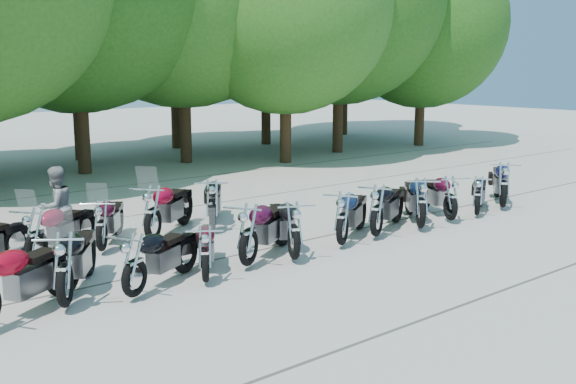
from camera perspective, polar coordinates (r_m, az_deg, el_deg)
ground at (r=12.89m, az=4.26°, el=-5.77°), size 90.00×90.00×0.00m
tree_6 at (r=25.58m, az=-0.22°, el=15.54°), size 8.00×8.00×9.82m
tree_8 at (r=31.68m, az=11.35°, el=13.78°), size 7.53×7.53×9.25m
tree_12 at (r=27.50m, az=-17.77°, el=14.52°), size 7.88×7.88×9.67m
tree_13 at (r=30.58m, az=-9.73°, el=15.01°), size 8.31×8.31×10.20m
tree_14 at (r=31.64m, az=-1.93°, el=14.62°), size 8.02×8.02×9.84m
motorcycle_1 at (r=10.62m, az=-18.45°, el=-6.08°), size 1.95×2.41×1.36m
motorcycle_2 at (r=10.82m, az=-12.92°, el=-5.89°), size 2.20×1.60×1.21m
motorcycle_3 at (r=11.37m, az=-7.02°, el=-5.07°), size 1.65×2.03×1.15m
motorcycle_4 at (r=12.14m, az=-3.38°, el=-3.45°), size 2.46×1.85×1.36m
motorcycle_5 at (r=12.53m, az=0.50°, el=-3.12°), size 1.69×2.38×1.31m
motorcycle_6 at (r=13.58m, az=4.65°, el=-2.08°), size 2.32×1.83×1.30m
motorcycle_7 at (r=14.33m, az=7.55°, el=-1.41°), size 2.43×1.72×1.33m
motorcycle_8 at (r=15.21m, az=11.21°, el=-0.77°), size 2.14×2.28×1.36m
motorcycle_9 at (r=16.15m, az=13.62°, el=-0.38°), size 1.66×2.28×1.26m
motorcycle_10 at (r=16.91m, az=15.79°, el=-0.19°), size 2.05×1.60×1.15m
motorcycle_11 at (r=17.97m, az=17.80°, el=0.71°), size 2.40×2.10×1.39m
motorcycle_13 at (r=13.05m, az=-20.62°, el=-3.38°), size 2.21×1.83×1.25m
motorcycle_14 at (r=13.61m, az=-15.54°, el=-2.61°), size 1.81×2.12×1.22m
motorcycle_15 at (r=14.09m, az=-11.41°, el=-1.61°), size 2.40×2.12×1.39m
motorcycle_16 at (r=14.87m, az=-6.43°, el=-0.92°), size 1.97×2.35×1.34m
rider_1 at (r=14.44m, az=-19.04°, el=-1.18°), size 0.97×0.86×1.64m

